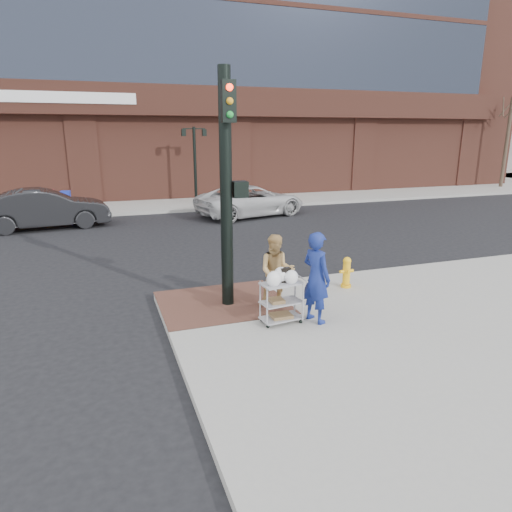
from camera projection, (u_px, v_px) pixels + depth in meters
name	position (u px, v px, depth m)	size (l,w,h in m)	color
ground	(261.00, 320.00, 9.71)	(220.00, 220.00, 0.00)	black
sidewalk_far	(271.00, 174.00, 42.82)	(65.00, 36.00, 0.15)	#97968F
brick_curb_ramp	(223.00, 302.00, 10.30)	(2.80, 2.40, 0.01)	brown
filler_block	(468.00, 88.00, 54.66)	(14.00, 20.00, 18.00)	slate
lamp_post	(195.00, 157.00, 24.24)	(1.32, 0.22, 4.00)	black
traffic_signal_pole	(227.00, 184.00, 9.52)	(0.61, 0.51, 5.00)	black
woman_blue	(316.00, 277.00, 9.07)	(0.68, 0.44, 1.86)	navy
pedestrian_tan	(277.00, 271.00, 9.86)	(0.79, 0.61, 1.62)	tan
sedan_dark	(45.00, 209.00, 18.78)	(1.74, 4.99, 1.65)	black
minivan_white	(251.00, 201.00, 21.63)	(2.44, 5.29, 1.47)	silver
utility_cart	(281.00, 298.00, 9.10)	(0.87, 0.55, 1.13)	#939297
fire_hydrant	(347.00, 272.00, 11.24)	(0.36, 0.25, 0.77)	yellow
newsbox_red	(49.00, 201.00, 21.62)	(0.46, 0.42, 1.10)	red
newsbox_yellow	(14.00, 204.00, 20.91)	(0.47, 0.42, 1.11)	yellow
newsbox_blue	(66.00, 201.00, 22.15)	(0.42, 0.38, 0.99)	#1C32BB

